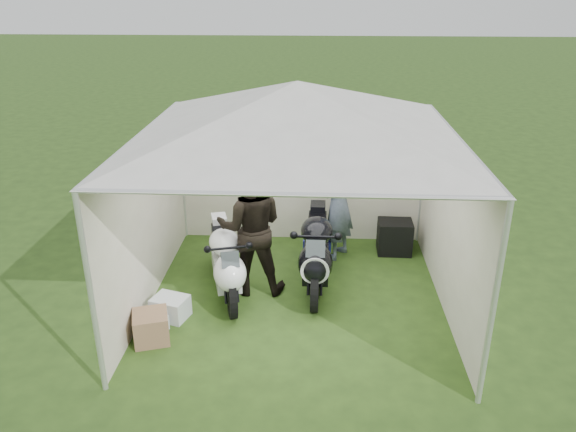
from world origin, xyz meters
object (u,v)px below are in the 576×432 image
(motorcycle_white, at_px, (226,261))
(motorcycle_black, at_px, (316,251))
(equipment_box, at_px, (395,237))
(canopy_tent, at_px, (297,115))
(paddock_stand, at_px, (317,247))
(person_blue_jacket, at_px, (338,203))
(crate_1, at_px, (151,327))
(person_dark_jacket, at_px, (251,227))
(crate_0, at_px, (170,307))
(crate_2, at_px, (155,324))

(motorcycle_white, height_order, motorcycle_black, motorcycle_black)
(equipment_box, bearing_deg, canopy_tent, -135.89)
(paddock_stand, relative_size, person_blue_jacket, 0.24)
(paddock_stand, bearing_deg, crate_1, -130.43)
(motorcycle_white, height_order, equipment_box, motorcycle_white)
(person_blue_jacket, distance_m, equipment_box, 1.15)
(equipment_box, bearing_deg, crate_1, -141.44)
(paddock_stand, bearing_deg, equipment_box, 10.71)
(person_blue_jacket, bearing_deg, person_dark_jacket, -19.98)
(person_blue_jacket, bearing_deg, motorcycle_white, -22.89)
(canopy_tent, height_order, person_blue_jacket, canopy_tent)
(motorcycle_black, bearing_deg, motorcycle_white, -165.97)
(canopy_tent, distance_m, equipment_box, 3.14)
(canopy_tent, relative_size, motorcycle_black, 2.71)
(motorcycle_white, distance_m, crate_0, 0.98)
(equipment_box, bearing_deg, person_blue_jacket, -168.79)
(motorcycle_black, distance_m, person_dark_jacket, 1.00)
(person_blue_jacket, xyz_separation_m, crate_1, (-2.34, -2.42, -0.73))
(motorcycle_black, relative_size, crate_2, 7.61)
(crate_2, bearing_deg, person_dark_jacket, 44.77)
(canopy_tent, xyz_separation_m, motorcycle_white, (-0.97, 0.02, -2.05))
(person_dark_jacket, relative_size, equipment_box, 3.61)
(motorcycle_black, distance_m, crate_1, 2.49)
(crate_1, bearing_deg, canopy_tent, 32.82)
(person_blue_jacket, xyz_separation_m, equipment_box, (0.93, 0.19, -0.64))
(motorcycle_white, relative_size, equipment_box, 3.49)
(motorcycle_white, bearing_deg, person_blue_jacket, 24.13)
(paddock_stand, height_order, person_dark_jacket, person_dark_jacket)
(crate_2, bearing_deg, paddock_stand, 46.91)
(crate_0, bearing_deg, equipment_box, 33.49)
(motorcycle_black, xyz_separation_m, crate_2, (-2.02, -1.23, -0.47))
(motorcycle_black, bearing_deg, equipment_box, 44.07)
(motorcycle_white, xyz_separation_m, person_blue_jacket, (1.57, 1.29, 0.39))
(motorcycle_white, bearing_deg, motorcycle_black, -2.12)
(equipment_box, relative_size, crate_2, 1.97)
(crate_0, bearing_deg, crate_1, -101.93)
(person_dark_jacket, distance_m, equipment_box, 2.63)
(motorcycle_white, height_order, crate_0, motorcycle_white)
(canopy_tent, relative_size, crate_0, 12.84)
(motorcycle_black, xyz_separation_m, person_dark_jacket, (-0.91, -0.12, 0.40))
(canopy_tent, relative_size, equipment_box, 10.48)
(person_dark_jacket, xyz_separation_m, crate_2, (-1.11, -1.10, -0.87))
(motorcycle_black, distance_m, person_blue_jacket, 1.11)
(person_dark_jacket, height_order, crate_1, person_dark_jacket)
(person_dark_jacket, bearing_deg, motorcycle_white, 22.83)
(person_dark_jacket, distance_m, crate_0, 1.51)
(equipment_box, relative_size, crate_0, 1.23)
(equipment_box, xyz_separation_m, crate_0, (-3.16, -2.09, -0.12))
(motorcycle_black, relative_size, person_blue_jacket, 1.14)
(crate_0, distance_m, crate_2, 0.34)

